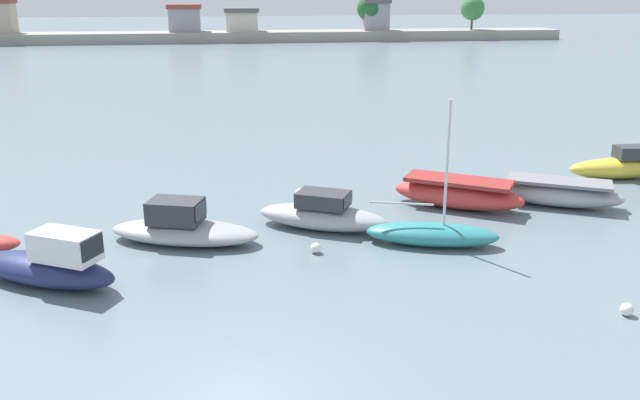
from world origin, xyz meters
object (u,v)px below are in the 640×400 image
object	(u,v)px
moored_boat_8	(620,166)
mooring_buoy_3	(300,193)
moored_boat_2	(49,265)
moored_boat_3	(183,228)
mooring_buoy_0	(627,309)
mooring_buoy_2	(316,248)
moored_boat_4	(323,214)
moored_boat_6	(458,194)
moored_boat_5	(432,234)
moored_boat_7	(558,193)

from	to	relation	value
moored_boat_8	mooring_buoy_3	distance (m)	15.80
moored_boat_2	moored_boat_8	xyz separation A→B (m)	(24.55, 8.94, -0.06)
moored_boat_3	mooring_buoy_0	xyz separation A→B (m)	(12.76, -7.72, -0.34)
mooring_buoy_2	moored_boat_8	bearing A→B (deg)	25.39
moored_boat_2	mooring_buoy_3	bearing A→B (deg)	70.28
moored_boat_3	moored_boat_2	bearing A→B (deg)	-123.75
moored_boat_4	mooring_buoy_3	size ratio (longest dim) A/B	12.37
moored_boat_2	moored_boat_6	distance (m)	16.24
moored_boat_5	mooring_buoy_3	bearing A→B (deg)	139.69
moored_boat_8	mooring_buoy_0	xyz separation A→B (m)	(-7.82, -13.50, -0.40)
moored_boat_5	moored_boat_8	size ratio (longest dim) A/B	1.06
moored_boat_2	moored_boat_7	world-z (taller)	moored_boat_2
moored_boat_2	moored_boat_7	size ratio (longest dim) A/B	0.96
moored_boat_2	moored_boat_8	distance (m)	26.12
moored_boat_2	mooring_buoy_0	xyz separation A→B (m)	(16.72, -4.57, -0.46)
moored_boat_5	mooring_buoy_0	distance (m)	7.26
moored_boat_4	moored_boat_6	bearing A→B (deg)	42.51
moored_boat_4	moored_boat_8	bearing A→B (deg)	44.43
moored_boat_2	moored_boat_4	bearing A→B (deg)	51.30
mooring_buoy_3	mooring_buoy_2	bearing A→B (deg)	-91.59
moored_boat_5	mooring_buoy_3	distance (m)	7.49
moored_boat_7	moored_boat_4	bearing A→B (deg)	-144.67
moored_boat_2	moored_boat_3	size ratio (longest dim) A/B	0.90
moored_boat_4	moored_boat_5	size ratio (longest dim) A/B	1.02
moored_boat_8	mooring_buoy_2	xyz separation A→B (m)	(-15.94, -7.57, -0.40)
moored_boat_2	mooring_buoy_2	distance (m)	8.73
moored_boat_2	moored_boat_6	xyz separation A→B (m)	(15.23, 5.65, -0.05)
moored_boat_5	moored_boat_8	bearing A→B (deg)	48.73
moored_boat_4	mooring_buoy_0	bearing A→B (deg)	-22.17
moored_boat_2	mooring_buoy_0	distance (m)	17.34
moored_boat_5	mooring_buoy_0	size ratio (longest dim) A/B	14.11
mooring_buoy_3	moored_boat_3	bearing A→B (deg)	-135.64
moored_boat_2	moored_boat_3	bearing A→B (deg)	66.93
moored_boat_8	moored_boat_6	bearing A→B (deg)	-157.07
moored_boat_8	mooring_buoy_3	size ratio (longest dim) A/B	11.48
moored_boat_6	mooring_buoy_2	distance (m)	7.89
mooring_buoy_2	mooring_buoy_3	xyz separation A→B (m)	(0.18, 6.49, 0.03)
moored_boat_2	moored_boat_3	distance (m)	5.06
mooring_buoy_0	moored_boat_8	bearing A→B (deg)	59.91
moored_boat_2	moored_boat_8	bearing A→B (deg)	48.44
moored_boat_7	mooring_buoy_0	xyz separation A→B (m)	(-2.82, -9.89, -0.35)
moored_boat_6	mooring_buoy_2	bearing A→B (deg)	-114.99
moored_boat_5	moored_boat_7	xyz separation A→B (m)	(6.66, 3.73, 0.12)
moored_boat_3	moored_boat_7	xyz separation A→B (m)	(15.58, 2.17, 0.01)
moored_boat_6	moored_boat_7	xyz separation A→B (m)	(4.31, -0.33, -0.06)
moored_boat_5	moored_boat_6	distance (m)	4.69
moored_boat_3	mooring_buoy_2	xyz separation A→B (m)	(4.64, -1.78, -0.34)
moored_boat_2	moored_boat_6	size ratio (longest dim) A/B	0.95
moored_boat_3	mooring_buoy_3	xyz separation A→B (m)	(4.82, 4.72, -0.31)
mooring_buoy_2	mooring_buoy_0	bearing A→B (deg)	-36.18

